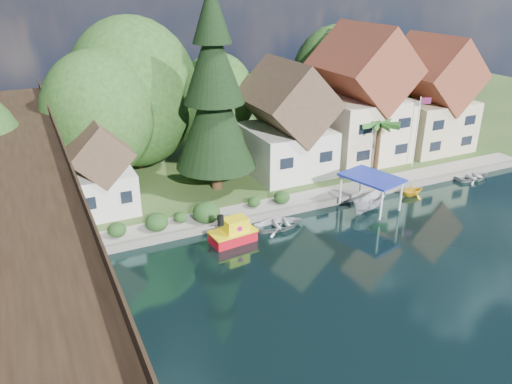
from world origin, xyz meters
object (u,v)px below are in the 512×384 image
(conifer, at_px, (214,95))
(boat_yellow, at_px, (412,189))
(house_left, at_px, (286,126))
(boat_white_a, at_px, (279,223))
(boat_white_b, at_px, (473,175))
(house_right, at_px, (429,101))
(house_center, at_px, (360,103))
(trestle_bridge, at_px, (40,213))
(tugboat, at_px, (233,233))
(flagpole, at_px, (419,125))
(palm_tree, at_px, (380,126))
(shed, at_px, (101,173))
(boat_canopy, at_px, (370,196))

(conifer, xyz_separation_m, boat_yellow, (15.90, -8.28, -8.48))
(house_left, relative_size, boat_white_a, 2.73)
(boat_yellow, relative_size, boat_white_b, 0.64)
(conifer, relative_size, boat_yellow, 7.29)
(house_right, relative_size, boat_yellow, 5.07)
(house_center, bearing_deg, trestle_bridge, -160.51)
(conifer, height_order, tugboat, conifer)
(flagpole, bearing_deg, palm_tree, 176.73)
(palm_tree, bearing_deg, house_left, 151.26)
(shed, bearing_deg, palm_tree, -6.18)
(shed, height_order, conifer, conifer)
(shed, xyz_separation_m, boat_white_b, (34.36, -7.38, -3.43))
(palm_tree, xyz_separation_m, boat_yellow, (0.27, -5.09, -4.66))
(conifer, relative_size, boat_white_a, 4.43)
(conifer, bearing_deg, boat_white_a, -77.37)
(boat_white_b, bearing_deg, trestle_bridge, 97.51)
(conifer, distance_m, palm_tree, 16.40)
(house_right, relative_size, shed, 1.59)
(house_right, distance_m, conifer, 26.03)
(house_left, bearing_deg, conifer, -171.86)
(house_left, height_order, shed, house_left)
(shed, distance_m, boat_canopy, 22.55)
(trestle_bridge, distance_m, boat_white_a, 17.88)
(conifer, xyz_separation_m, boat_canopy, (10.45, -9.09, -7.79))
(shed, height_order, boat_yellow, shed)
(shed, bearing_deg, boat_canopy, -22.85)
(house_left, xyz_separation_m, tugboat, (-10.06, -10.26, -4.39))
(boat_yellow, bearing_deg, palm_tree, 6.70)
(house_right, xyz_separation_m, flagpole, (-5.49, -4.57, -0.83))
(boat_yellow, bearing_deg, house_center, -1.45)
(boat_white_a, bearing_deg, conifer, 15.57)
(flagpole, xyz_separation_m, tugboat, (-22.57, -5.70, -4.19))
(shed, distance_m, conifer, 11.51)
(palm_tree, relative_size, flagpole, 0.76)
(house_right, bearing_deg, flagpole, -140.24)
(shed, distance_m, boat_yellow, 27.46)
(house_left, bearing_deg, flagpole, -20.05)
(conifer, bearing_deg, boat_yellow, -27.50)
(house_center, relative_size, palm_tree, 2.52)
(boat_canopy, height_order, boat_white_b, boat_canopy)
(tugboat, bearing_deg, palm_tree, 18.43)
(trestle_bridge, xyz_separation_m, flagpole, (35.51, 6.26, -0.40))
(house_center, xyz_separation_m, boat_white_b, (7.36, -9.38, -6.02))
(conifer, bearing_deg, boat_white_b, -17.83)
(house_right, bearing_deg, tugboat, -159.91)
(trestle_bridge, bearing_deg, boat_white_a, 3.50)
(house_left, distance_m, boat_canopy, 11.21)
(house_left, bearing_deg, boat_white_a, -120.88)
(house_right, xyz_separation_m, palm_tree, (-10.16, -4.30, -0.46))
(trestle_bridge, bearing_deg, house_left, 25.21)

